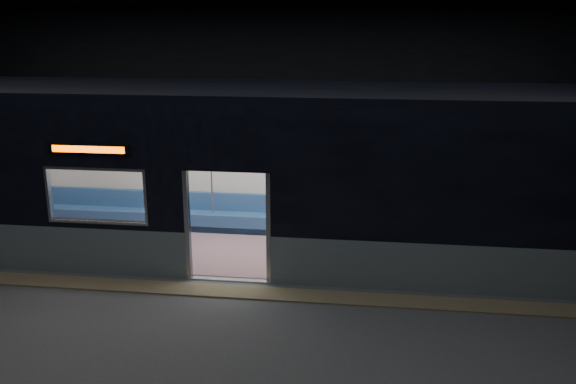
# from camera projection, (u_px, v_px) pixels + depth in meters

# --- Properties ---
(station_floor) EXTENTS (24.00, 14.00, 0.01)m
(station_floor) POSITION_uv_depth(u_px,v_px,m) (215.00, 306.00, 10.11)
(station_floor) COLOR #47494C
(station_floor) RESTS_ON ground
(station_envelope) EXTENTS (24.00, 14.00, 5.00)m
(station_envelope) POSITION_uv_depth(u_px,v_px,m) (207.00, 83.00, 9.11)
(station_envelope) COLOR black
(station_envelope) RESTS_ON station_floor
(tactile_strip) EXTENTS (22.80, 0.50, 0.03)m
(tactile_strip) POSITION_uv_depth(u_px,v_px,m) (223.00, 291.00, 10.63)
(tactile_strip) COLOR #8C7F59
(tactile_strip) RESTS_ON station_floor
(metro_car) EXTENTS (18.00, 3.04, 3.35)m
(metro_car) POSITION_uv_depth(u_px,v_px,m) (244.00, 163.00, 12.03)
(metro_car) COLOR gray
(metro_car) RESTS_ON station_floor
(passenger) EXTENTS (0.45, 0.73, 1.40)m
(passenger) POSITION_uv_depth(u_px,v_px,m) (480.00, 208.00, 12.67)
(passenger) COLOR black
(passenger) RESTS_ON metro_car
(handbag) EXTENTS (0.37, 0.34, 0.15)m
(handbag) POSITION_uv_depth(u_px,v_px,m) (484.00, 217.00, 12.48)
(handbag) COLOR black
(handbag) RESTS_ON passenger
(transit_map) EXTENTS (0.99, 0.03, 0.64)m
(transit_map) POSITION_uv_depth(u_px,v_px,m) (389.00, 171.00, 13.02)
(transit_map) COLOR white
(transit_map) RESTS_ON metro_car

